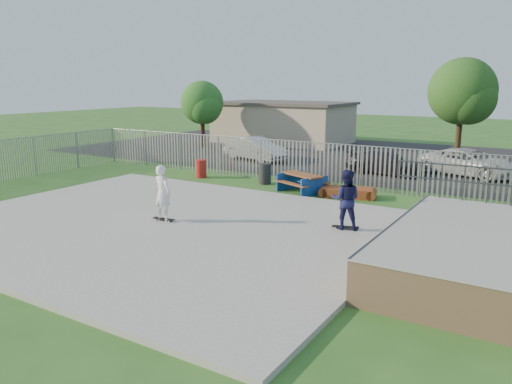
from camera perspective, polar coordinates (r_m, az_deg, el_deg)
The scene contains 19 objects.
ground at distance 17.03m, azimuth -10.62°, elevation -3.92°, with size 120.00×120.00×0.00m, color #2B5C1F.
concrete_slab at distance 17.01m, azimuth -10.63°, elevation -3.68°, with size 15.00×12.00×0.15m, color gray.
quarter_pipe at distance 13.81m, azimuth 23.62°, elevation -6.26°, with size 5.50×7.05×2.19m.
fence at distance 19.79m, azimuth 0.37°, elevation 1.57°, with size 26.04×16.02×2.00m.
picnic_table at distance 21.90m, azimuth 5.26°, elevation 1.03°, with size 2.41×2.22×0.82m.
funbox at distance 21.30m, azimuth 10.42°, elevation -0.05°, with size 2.17×1.48×0.39m.
trash_bin_red at distance 25.38m, azimuth -6.31°, elevation 2.67°, with size 0.54×0.54×0.91m, color #A61E19.
trash_bin_grey at distance 23.64m, azimuth 1.02°, elevation 2.11°, with size 0.58×0.58×0.97m, color black.
parking_lot at distance 33.28m, azimuth 11.89°, elevation 4.04°, with size 40.00×18.00×0.02m, color black.
car_silver at distance 30.71m, azimuth -0.10°, elevation 4.98°, with size 1.50×4.31×1.42m, color silver.
car_dark at distance 26.92m, azimuth 14.67°, elevation 3.29°, with size 1.72×4.23×1.23m, color black.
car_white at distance 27.86m, azimuth 23.11°, elevation 3.12°, with size 2.24×4.86×1.35m, color silver.
building at distance 40.01m, azimuth 3.08°, elevation 7.98°, with size 10.40×6.40×3.20m.
tree_left at distance 37.10m, azimuth -6.19°, elevation 10.11°, with size 3.13×3.13×4.83m.
tree_mid at distance 33.04m, azimuth 22.51°, elevation 10.56°, with size 4.01×4.01×6.19m.
skateboard_a at distance 16.25m, azimuth 10.09°, elevation -4.01°, with size 0.82×0.44×0.08m.
skateboard_b at distance 17.18m, azimuth -10.51°, elevation -3.11°, with size 0.81×0.27×0.08m.
skater_navy at distance 16.02m, azimuth 10.22°, elevation -0.86°, with size 0.93×0.72×1.91m, color #151742.
skater_white at distance 16.96m, azimuth -10.64°, elevation -0.13°, with size 0.70×0.46×1.91m, color white.
Camera 1 is at (11.09, -12.02, 4.75)m, focal length 35.00 mm.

